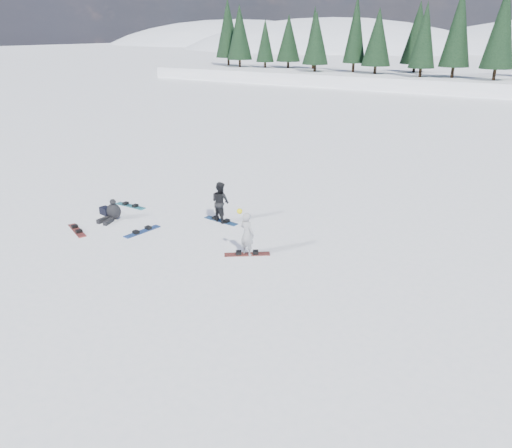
{
  "coord_description": "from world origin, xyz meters",
  "views": [
    {
      "loc": [
        10.19,
        -12.04,
        6.91
      ],
      "look_at": [
        2.36,
        0.59,
        1.1
      ],
      "focal_mm": 35.0,
      "sensor_mm": 36.0,
      "label": 1
    }
  ],
  "objects_px": {
    "snowboarder_woman": "(247,234)",
    "snowboard_loose_a": "(142,231)",
    "snowboard_loose_b": "(77,230)",
    "snowboard_loose_c": "(130,206)",
    "snowboarder_man": "(220,202)",
    "seated_rider": "(113,212)",
    "gear_bag": "(106,211)"
  },
  "relations": [
    {
      "from": "snowboarder_woman",
      "to": "seated_rider",
      "type": "xyz_separation_m",
      "value": [
        -6.18,
        -0.01,
        -0.43
      ]
    },
    {
      "from": "snowboarder_man",
      "to": "seated_rider",
      "type": "bearing_deg",
      "value": 42.52
    },
    {
      "from": "snowboarder_man",
      "to": "gear_bag",
      "type": "xyz_separation_m",
      "value": [
        -4.36,
        -1.81,
        -0.64
      ]
    },
    {
      "from": "gear_bag",
      "to": "snowboard_loose_c",
      "type": "bearing_deg",
      "value": 84.55
    },
    {
      "from": "gear_bag",
      "to": "snowboard_loose_b",
      "type": "bearing_deg",
      "value": -76.49
    },
    {
      "from": "seated_rider",
      "to": "gear_bag",
      "type": "bearing_deg",
      "value": 152.03
    },
    {
      "from": "snowboarder_woman",
      "to": "snowboard_loose_a",
      "type": "height_order",
      "value": "snowboarder_woman"
    },
    {
      "from": "seated_rider",
      "to": "snowboard_loose_a",
      "type": "bearing_deg",
      "value": -18.63
    },
    {
      "from": "gear_bag",
      "to": "seated_rider",
      "type": "bearing_deg",
      "value": -19.87
    },
    {
      "from": "snowboard_loose_a",
      "to": "snowboard_loose_b",
      "type": "height_order",
      "value": "same"
    },
    {
      "from": "snowboard_loose_a",
      "to": "snowboarder_man",
      "type": "bearing_deg",
      "value": -28.89
    },
    {
      "from": "seated_rider",
      "to": "snowboard_loose_c",
      "type": "relative_size",
      "value": 0.67
    },
    {
      "from": "snowboard_loose_c",
      "to": "snowboard_loose_a",
      "type": "bearing_deg",
      "value": -36.8
    },
    {
      "from": "snowboard_loose_b",
      "to": "gear_bag",
      "type": "bearing_deg",
      "value": 128.04
    },
    {
      "from": "snowboarder_man",
      "to": "gear_bag",
      "type": "relative_size",
      "value": 3.5
    },
    {
      "from": "snowboarder_woman",
      "to": "snowboarder_man",
      "type": "bearing_deg",
      "value": -30.02
    },
    {
      "from": "gear_bag",
      "to": "snowboard_loose_a",
      "type": "xyz_separation_m",
      "value": [
        2.55,
        -0.6,
        -0.14
      ]
    },
    {
      "from": "snowboarder_man",
      "to": "snowboard_loose_b",
      "type": "distance_m",
      "value": 5.38
    },
    {
      "from": "snowboarder_woman",
      "to": "snowboard_loose_a",
      "type": "xyz_separation_m",
      "value": [
        -4.33,
        -0.36,
        -0.74
      ]
    },
    {
      "from": "snowboard_loose_b",
      "to": "snowboard_loose_c",
      "type": "bearing_deg",
      "value": 120.42
    },
    {
      "from": "snowboarder_man",
      "to": "snowboard_loose_b",
      "type": "height_order",
      "value": "snowboarder_man"
    },
    {
      "from": "seated_rider",
      "to": "snowboard_loose_b",
      "type": "height_order",
      "value": "seated_rider"
    },
    {
      "from": "seated_rider",
      "to": "snowboard_loose_c",
      "type": "xyz_separation_m",
      "value": [
        -0.58,
        1.49,
        -0.3
      ]
    },
    {
      "from": "snowboard_loose_c",
      "to": "snowboard_loose_b",
      "type": "height_order",
      "value": "same"
    },
    {
      "from": "snowboarder_woman",
      "to": "snowboard_loose_c",
      "type": "relative_size",
      "value": 1.07
    },
    {
      "from": "snowboarder_man",
      "to": "snowboard_loose_c",
      "type": "bearing_deg",
      "value": 20.83
    },
    {
      "from": "snowboarder_man",
      "to": "seated_rider",
      "type": "height_order",
      "value": "snowboarder_man"
    },
    {
      "from": "snowboarder_woman",
      "to": "gear_bag",
      "type": "distance_m",
      "value": 6.91
    },
    {
      "from": "snowboard_loose_a",
      "to": "seated_rider",
      "type": "bearing_deg",
      "value": 87.51
    },
    {
      "from": "snowboard_loose_c",
      "to": "seated_rider",
      "type": "bearing_deg",
      "value": -68.44
    },
    {
      "from": "snowboarder_man",
      "to": "snowboard_loose_a",
      "type": "bearing_deg",
      "value": 66.15
    },
    {
      "from": "gear_bag",
      "to": "snowboard_loose_c",
      "type": "height_order",
      "value": "gear_bag"
    }
  ]
}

